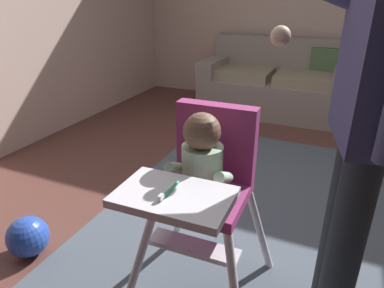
# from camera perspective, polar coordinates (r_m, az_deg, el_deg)

# --- Properties ---
(ground) EXTENTS (6.04, 6.92, 0.10)m
(ground) POSITION_cam_1_polar(r_m,az_deg,el_deg) (2.46, 9.36, -11.13)
(ground) COLOR brown
(area_rug) EXTENTS (1.84, 2.60, 0.01)m
(area_rug) POSITION_cam_1_polar(r_m,az_deg,el_deg) (2.38, 9.79, -10.92)
(area_rug) COLOR #4F5966
(area_rug) RESTS_ON ground
(couch) EXTENTS (1.69, 0.86, 0.86)m
(couch) POSITION_cam_1_polar(r_m,az_deg,el_deg) (4.34, 13.61, 9.60)
(couch) COLOR gray
(couch) RESTS_ON ground
(high_chair) EXTENTS (0.62, 0.73, 0.93)m
(high_chair) POSITION_cam_1_polar(r_m,az_deg,el_deg) (1.46, 1.99, -5.20)
(high_chair) COLOR white
(high_chair) RESTS_ON ground
(adult_standing) EXTENTS (0.58, 0.50, 1.68)m
(adult_standing) POSITION_cam_1_polar(r_m,az_deg,el_deg) (1.36, 27.01, 4.20)
(adult_standing) COLOR #283037
(adult_standing) RESTS_ON ground
(toy_ball) EXTENTS (0.23, 0.23, 0.23)m
(toy_ball) POSITION_cam_1_polar(r_m,az_deg,el_deg) (2.16, -25.51, -13.64)
(toy_ball) COLOR #284CB7
(toy_ball) RESTS_ON ground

